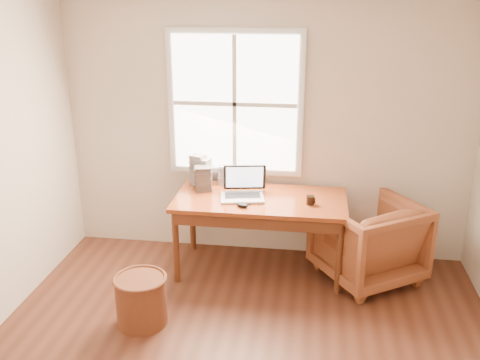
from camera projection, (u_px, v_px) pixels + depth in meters
The scene contains 11 objects.
room_shell at pixel (230, 209), 3.28m from camera, with size 4.04×4.54×2.64m.
desk at pixel (260, 200), 5.00m from camera, with size 1.60×0.80×0.04m, color brown.
armchair at pixel (368, 240), 4.98m from camera, with size 0.83×0.85×0.78m, color brown.
wicker_stool at pixel (141, 301), 4.34m from camera, with size 0.41×0.41×0.41m, color brown.
laptop at pixel (242, 184), 4.92m from camera, with size 0.40×0.42×0.30m, color #B2B5BA, non-canonical shape.
mouse at pixel (242, 205), 4.78m from camera, with size 0.11×0.07×0.04m, color black.
coffee_mug at pixel (310, 200), 4.83m from camera, with size 0.07×0.07×0.08m, color black.
cd_stack_a at pixel (203, 172), 5.27m from camera, with size 0.14×0.13×0.28m, color #ABB1B7.
cd_stack_b at pixel (203, 178), 5.15m from camera, with size 0.16×0.14×0.24m, color #26262B.
cd_stack_c at pixel (198, 170), 5.29m from camera, with size 0.14×0.12×0.31m, color #A8A9B6.
cd_stack_d at pixel (226, 174), 5.35m from camera, with size 0.15×0.13×0.19m, color silver.
Camera 1 is at (0.46, -2.83, 2.59)m, focal length 40.00 mm.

